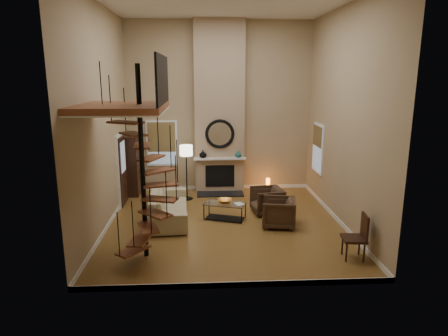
{
  "coord_description": "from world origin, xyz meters",
  "views": [
    {
      "loc": [
        -0.56,
        -9.79,
        3.81
      ],
      "look_at": [
        0.0,
        0.4,
        1.4
      ],
      "focal_mm": 31.82,
      "sensor_mm": 36.0,
      "label": 1
    }
  ],
  "objects": [
    {
      "name": "baseboard_back",
      "position": [
        0.0,
        3.24,
        0.06
      ],
      "size": [
        6.0,
        0.02,
        0.12
      ],
      "primitive_type": "cube",
      "color": "white",
      "rests_on": "ground"
    },
    {
      "name": "window_right",
      "position": [
        2.97,
        2.0,
        1.63
      ],
      "size": [
        0.06,
        1.02,
        1.52
      ],
      "color": "white",
      "rests_on": "right_wall"
    },
    {
      "name": "book",
      "position": [
        0.37,
        0.16,
        0.46
      ],
      "size": [
        0.3,
        0.34,
        0.03
      ],
      "primitive_type": "imported",
      "rotation": [
        0.0,
        0.0,
        0.39
      ],
      "color": "gray",
      "rests_on": "coffee_table"
    },
    {
      "name": "entry_door",
      "position": [
        -2.95,
        1.8,
        1.05
      ],
      "size": [
        0.1,
        1.05,
        2.16
      ],
      "color": "white",
      "rests_on": "ground"
    },
    {
      "name": "vase_right",
      "position": [
        0.6,
        2.82,
        1.28
      ],
      "size": [
        0.2,
        0.2,
        0.21
      ],
      "primitive_type": "imported",
      "color": "#185450",
      "rests_on": "mantel"
    },
    {
      "name": "firebox",
      "position": [
        0.0,
        2.86,
        0.55
      ],
      "size": [
        0.95,
        0.02,
        0.72
      ],
      "primitive_type": "cube",
      "color": "black",
      "rests_on": "chimney_breast"
    },
    {
      "name": "spiral_stair",
      "position": [
        -1.78,
        -1.79,
        1.78
      ],
      "size": [
        1.47,
        1.47,
        4.06
      ],
      "color": "black",
      "rests_on": "ground"
    },
    {
      "name": "baseboard_right",
      "position": [
        2.99,
        0.0,
        0.06
      ],
      "size": [
        0.02,
        6.5,
        0.12
      ],
      "primitive_type": "cube",
      "color": "white",
      "rests_on": "ground"
    },
    {
      "name": "hearth",
      "position": [
        0.0,
        2.57,
        0.02
      ],
      "size": [
        1.5,
        0.6,
        0.04
      ],
      "primitive_type": "cube",
      "color": "black",
      "rests_on": "ground"
    },
    {
      "name": "side_chair",
      "position": [
        2.68,
        -2.18,
        0.53
      ],
      "size": [
        0.52,
        0.52,
        1.0
      ],
      "color": "black",
      "rests_on": "ground"
    },
    {
      "name": "bowl",
      "position": [
        0.02,
        0.36,
        0.5
      ],
      "size": [
        0.39,
        0.39,
        0.1
      ],
      "primitive_type": "imported",
      "color": "orange",
      "rests_on": "coffee_table"
    },
    {
      "name": "mirror_disc",
      "position": [
        0.0,
        2.85,
        1.95
      ],
      "size": [
        0.8,
        0.01,
        0.8
      ],
      "primitive_type": "cylinder",
      "rotation": [
        1.57,
        0.0,
        0.0
      ],
      "color": "white",
      "rests_on": "chimney_breast"
    },
    {
      "name": "back_wall",
      "position": [
        0.0,
        3.25,
        2.75
      ],
      "size": [
        6.0,
        0.02,
        5.5
      ],
      "primitive_type": "cube",
      "color": "tan",
      "rests_on": "ground"
    },
    {
      "name": "chimney_breast",
      "position": [
        0.0,
        3.06,
        2.75
      ],
      "size": [
        1.6,
        0.38,
        5.5
      ],
      "primitive_type": "cube",
      "color": "tan",
      "rests_on": "ground"
    },
    {
      "name": "baseboard_front",
      "position": [
        0.0,
        -3.24,
        0.06
      ],
      "size": [
        6.0,
        0.02,
        0.12
      ],
      "primitive_type": "cube",
      "color": "white",
      "rests_on": "ground"
    },
    {
      "name": "front_wall",
      "position": [
        0.0,
        -3.25,
        2.75
      ],
      "size": [
        6.0,
        0.02,
        5.5
      ],
      "primitive_type": "cube",
      "color": "tan",
      "rests_on": "ground"
    },
    {
      "name": "armchair_near",
      "position": [
        1.31,
        0.76,
        0.35
      ],
      "size": [
        0.94,
        0.92,
        0.76
      ],
      "primitive_type": "imported",
      "rotation": [
        0.0,
        0.0,
        -1.42
      ],
      "color": "#422D1E",
      "rests_on": "ground"
    },
    {
      "name": "window_back",
      "position": [
        -1.9,
        3.22,
        1.62
      ],
      "size": [
        1.02,
        0.06,
        1.52
      ],
      "color": "white",
      "rests_on": "back_wall"
    },
    {
      "name": "mirror_frame",
      "position": [
        0.0,
        2.84,
        1.95
      ],
      "size": [
        0.94,
        0.1,
        0.94
      ],
      "primitive_type": "torus",
      "rotation": [
        1.57,
        0.0,
        0.0
      ],
      "color": "black",
      "rests_on": "chimney_breast"
    },
    {
      "name": "baseboard_left",
      "position": [
        -2.99,
        0.0,
        0.06
      ],
      "size": [
        0.02,
        6.5,
        0.12
      ],
      "primitive_type": "cube",
      "color": "white",
      "rests_on": "ground"
    },
    {
      "name": "ground",
      "position": [
        0.0,
        0.0,
        -0.01
      ],
      "size": [
        6.0,
        6.5,
        0.01
      ],
      "primitive_type": "cube",
      "color": "olive",
      "rests_on": "ground"
    },
    {
      "name": "mantel",
      "position": [
        0.0,
        2.78,
        1.15
      ],
      "size": [
        1.7,
        0.18,
        0.06
      ],
      "primitive_type": "cube",
      "color": "white",
      "rests_on": "chimney_breast"
    },
    {
      "name": "right_wall",
      "position": [
        3.0,
        0.0,
        2.75
      ],
      "size": [
        0.02,
        6.5,
        5.5
      ],
      "primitive_type": "cube",
      "color": "tan",
      "rests_on": "ground"
    },
    {
      "name": "coffee_table",
      "position": [
        0.02,
        0.31,
        0.28
      ],
      "size": [
        1.22,
        0.88,
        0.43
      ],
      "color": "silver",
      "rests_on": "ground"
    },
    {
      "name": "floor_lamp",
      "position": [
        -1.06,
        2.16,
        1.41
      ],
      "size": [
        0.4,
        0.4,
        1.71
      ],
      "color": "black",
      "rests_on": "ground"
    },
    {
      "name": "hutch",
      "position": [
        -2.82,
        2.81,
        0.95
      ],
      "size": [
        0.41,
        0.88,
        1.96
      ],
      "primitive_type": "cube",
      "color": "black",
      "rests_on": "ground"
    },
    {
      "name": "loft",
      "position": [
        -2.04,
        -1.8,
        3.24
      ],
      "size": [
        1.7,
        2.2,
        1.09
      ],
      "color": "brown",
      "rests_on": "left_wall"
    },
    {
      "name": "armchair_far",
      "position": [
        1.45,
        -0.26,
        0.35
      ],
      "size": [
        0.97,
        0.96,
        0.76
      ],
      "primitive_type": "imported",
      "rotation": [
        0.0,
        0.0,
        -1.76
      ],
      "color": "#422D1E",
      "rests_on": "ground"
    },
    {
      "name": "left_wall",
      "position": [
        -3.0,
        0.0,
        2.75
      ],
      "size": [
        0.02,
        6.5,
        5.5
      ],
      "primitive_type": "cube",
      "color": "tan",
      "rests_on": "ground"
    },
    {
      "name": "vase_left",
      "position": [
        -0.55,
        2.82,
        1.3
      ],
      "size": [
        0.24,
        0.24,
        0.25
      ],
      "primitive_type": "imported",
      "color": "black",
      "rests_on": "mantel"
    },
    {
      "name": "ceiling",
      "position": [
        0.0,
        0.0,
        5.5
      ],
      "size": [
        6.0,
        6.5,
        0.01
      ],
      "primitive_type": "cube",
      "color": "silver",
      "rests_on": "back_wall"
    },
    {
      "name": "sofa",
      "position": [
        -1.5,
        0.4,
        0.4
      ],
      "size": [
        1.1,
        2.53,
        0.72
      ],
      "primitive_type": "imported",
      "rotation": [
        0.0,
        0.0,
        1.63
      ],
      "color": "tan",
      "rests_on": "ground"
    },
    {
      "name": "accent_lamp",
      "position": [
        1.58,
        2.72,
        0.25
      ],
      "size": [
        0.13,
        0.13,
        0.47
      ],
      "primitive_type": "cylinder",
      "color": "orange",
      "rests_on": "ground"
    }
  ]
}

